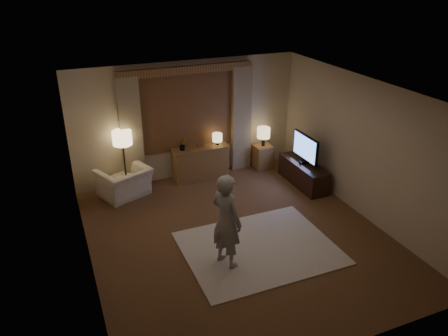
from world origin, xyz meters
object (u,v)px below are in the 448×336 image
tv_stand (303,174)px  person (226,221)px  armchair (124,183)px  sideboard (201,163)px  side_table (263,157)px

tv_stand → person: size_ratio=0.89×
armchair → person: 3.13m
tv_stand → person: 3.33m
sideboard → armchair: 1.76m
sideboard → side_table: (1.53, -0.05, -0.07)m
armchair → tv_stand: (3.70, -0.95, -0.06)m
tv_stand → person: bearing=-143.5°
person → tv_stand: bearing=-76.4°
person → armchair: bearing=-3.0°
sideboard → armchair: sideboard is taller
armchair → person: bearing=87.1°
sideboard → armchair: bearing=-173.0°
sideboard → side_table: size_ratio=2.14×
side_table → person: (-2.22, -3.07, 0.52)m
side_table → armchair: bearing=-177.1°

